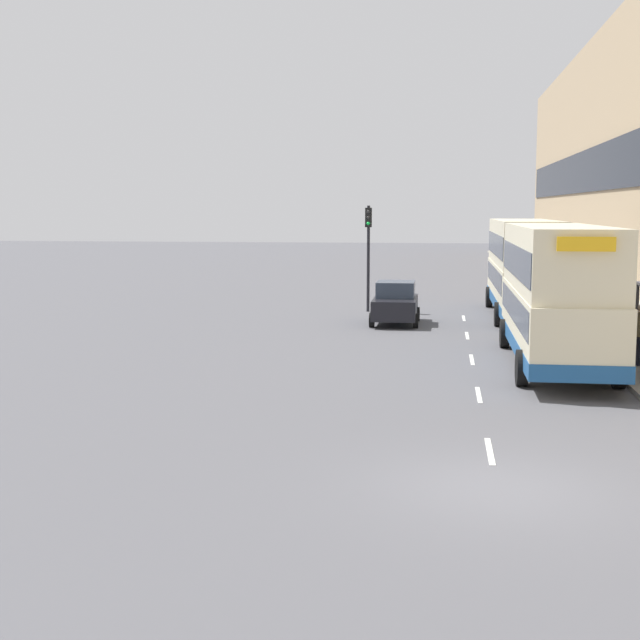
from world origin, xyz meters
name	(u,v)px	position (x,y,z in m)	size (l,w,h in m)	color
ground_plane	(497,488)	(0.00, 0.00, 0.00)	(220.00, 220.00, 0.00)	#515156
pavement	(570,289)	(6.50, 38.50, 0.07)	(5.00, 93.00, 0.14)	gray
lane_mark_0	(490,451)	(0.00, 2.36, 0.01)	(0.12, 2.00, 0.01)	silver
lane_mark_1	(479,395)	(0.00, 7.81, 0.01)	(0.12, 2.00, 0.01)	silver
lane_mark_2	(472,360)	(0.00, 13.26, 0.01)	(0.12, 2.00, 0.01)	silver
lane_mark_3	(467,336)	(0.00, 18.71, 0.01)	(0.12, 2.00, 0.01)	silver
lane_mark_4	(464,318)	(0.00, 24.16, 0.01)	(0.12, 2.00, 0.01)	silver
double_decker_bus_near	(557,292)	(2.47, 12.43, 2.28)	(2.85, 10.51, 4.30)	beige
double_decker_bus_ahead	(524,266)	(2.61, 25.14, 2.29)	(2.85, 11.20, 4.30)	beige
car_0	(395,303)	(-2.90, 21.89, 0.87)	(1.98, 3.80, 1.78)	black
traffic_light_far_kerb	(368,241)	(-4.40, 26.20, 3.32)	(0.30, 0.32, 4.94)	black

